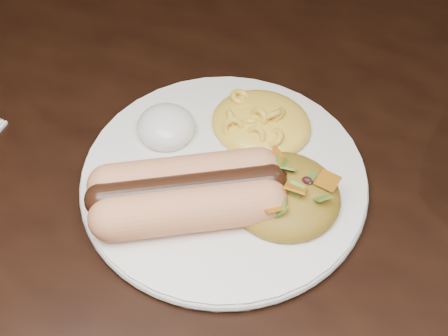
% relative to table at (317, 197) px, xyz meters
% --- Properties ---
extents(table, '(1.60, 0.90, 0.75)m').
position_rel_table_xyz_m(table, '(0.00, 0.00, 0.00)').
color(table, black).
rests_on(table, floor).
extents(plate, '(0.24, 0.24, 0.01)m').
position_rel_table_xyz_m(plate, '(-0.06, -0.09, 0.10)').
color(plate, white).
rests_on(plate, table).
extents(hotdog, '(0.12, 0.13, 0.03)m').
position_rel_table_xyz_m(hotdog, '(-0.07, -0.13, 0.12)').
color(hotdog, '#ED955A').
rests_on(hotdog, plate).
extents(mac_and_cheese, '(0.09, 0.08, 0.03)m').
position_rel_table_xyz_m(mac_and_cheese, '(-0.05, -0.03, 0.12)').
color(mac_and_cheese, yellow).
rests_on(mac_and_cheese, plate).
extents(sour_cream, '(0.06, 0.06, 0.03)m').
position_rel_table_xyz_m(sour_cream, '(-0.12, -0.07, 0.12)').
color(sour_cream, silver).
rests_on(sour_cream, plate).
extents(taco_salad, '(0.09, 0.08, 0.04)m').
position_rel_table_xyz_m(taco_salad, '(-0.01, -0.09, 0.12)').
color(taco_salad, '#9A3C03').
rests_on(taco_salad, plate).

